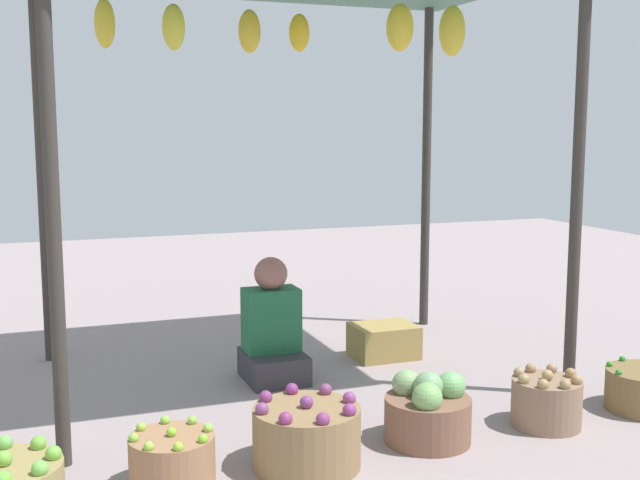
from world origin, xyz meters
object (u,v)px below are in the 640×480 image
object	(u,v)px
basket_cabbages	(428,412)
basket_potatoes	(546,401)
vendor_person	(272,333)
basket_purple_onions	(307,436)
wooden_crate_near_vendor	(384,341)
basket_limes	(172,460)

from	to	relation	value
basket_cabbages	basket_potatoes	bearing A→B (deg)	-2.55
vendor_person	basket_potatoes	distance (m)	1.72
basket_purple_onions	basket_potatoes	world-z (taller)	basket_purple_onions
basket_potatoes	wooden_crate_near_vendor	distance (m)	1.50
basket_cabbages	vendor_person	bearing A→B (deg)	109.28
basket_purple_onions	basket_limes	bearing A→B (deg)	178.78
vendor_person	wooden_crate_near_vendor	world-z (taller)	vendor_person
basket_limes	basket_cabbages	distance (m)	1.30
vendor_person	basket_limes	world-z (taller)	vendor_person
basket_limes	basket_purple_onions	size ratio (longest dim) A/B	0.75
basket_potatoes	basket_limes	bearing A→B (deg)	-179.24
vendor_person	basket_cabbages	bearing A→B (deg)	-70.72
basket_limes	basket_purple_onions	distance (m)	0.63
vendor_person	basket_potatoes	world-z (taller)	vendor_person
vendor_person	basket_purple_onions	distance (m)	1.35
vendor_person	wooden_crate_near_vendor	bearing A→B (deg)	12.64
basket_limes	basket_potatoes	xyz separation A→B (m)	(2.00, 0.03, 0.02)
vendor_person	wooden_crate_near_vendor	xyz separation A→B (m)	(0.87, 0.19, -0.18)
basket_purple_onions	wooden_crate_near_vendor	bearing A→B (deg)	53.89
vendor_person	basket_potatoes	size ratio (longest dim) A/B	2.11
basket_limes	wooden_crate_near_vendor	size ratio (longest dim) A/B	0.89
basket_potatoes	wooden_crate_near_vendor	world-z (taller)	basket_potatoes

